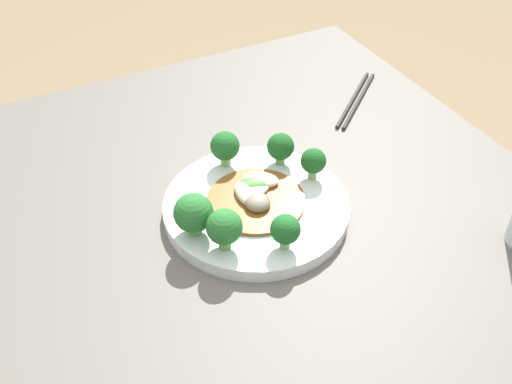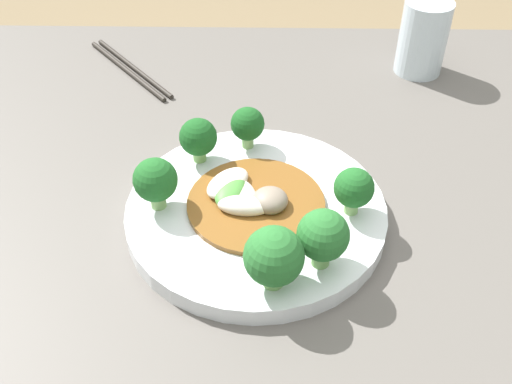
# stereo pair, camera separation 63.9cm
# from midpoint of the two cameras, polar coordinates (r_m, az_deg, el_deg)

# --- Properties ---
(table) EXTENTS (1.08, 0.86, 0.72)m
(table) POSITION_cam_midpoint_polar(r_m,az_deg,el_deg) (1.03, -15.40, -22.17)
(table) COLOR #5B5651
(table) RESTS_ON ground_plane
(plate) EXTENTS (0.28, 0.28, 0.02)m
(plate) POSITION_cam_midpoint_polar(r_m,az_deg,el_deg) (0.73, -24.64, -10.67)
(plate) COLOR silver
(plate) RESTS_ON table
(broccoli_east) EXTENTS (0.04, 0.04, 0.06)m
(broccoli_east) POSITION_cam_midpoint_polar(r_m,az_deg,el_deg) (0.66, -17.73, -9.52)
(broccoli_east) COLOR #89B76B
(broccoli_east) RESTS_ON plate
(broccoli_northwest) EXTENTS (0.04, 0.04, 0.06)m
(broccoli_northwest) POSITION_cam_midpoint_polar(r_m,az_deg,el_deg) (0.78, -28.14, -3.67)
(broccoli_northwest) COLOR #7AAD5B
(broccoli_northwest) RESTS_ON plate
(broccoli_south) EXTENTS (0.06, 0.06, 0.07)m
(broccoli_south) POSITION_cam_midpoint_polar(r_m,az_deg,el_deg) (0.63, -27.64, -15.70)
(broccoli_south) COLOR #70A356
(broccoli_south) RESTS_ON plate
(broccoli_southeast) EXTENTS (0.05, 0.05, 0.06)m
(broccoli_southeast) POSITION_cam_midpoint_polar(r_m,az_deg,el_deg) (0.62, -22.91, -14.23)
(broccoli_southeast) COLOR #70A356
(broccoli_southeast) RESTS_ON plate
(broccoli_west) EXTENTS (0.05, 0.05, 0.06)m
(broccoli_west) POSITION_cam_midpoint_polar(r_m,az_deg,el_deg) (0.75, -33.07, -7.71)
(broccoli_west) COLOR #89B76B
(broccoli_west) RESTS_ON plate
(broccoli_north) EXTENTS (0.04, 0.04, 0.05)m
(broccoli_north) POSITION_cam_midpoint_polar(r_m,az_deg,el_deg) (0.77, -23.72, -2.41)
(broccoli_north) COLOR #89B76B
(broccoli_north) RESTS_ON plate
(stirfry_center) EXTENTS (0.15, 0.15, 0.02)m
(stirfry_center) POSITION_cam_midpoint_polar(r_m,az_deg,el_deg) (0.72, -25.48, -9.56)
(stirfry_center) COLOR brown
(stirfry_center) RESTS_ON plate
(drinking_glass) EXTENTS (0.07, 0.07, 0.11)m
(drinking_glass) POSITION_cam_midpoint_polar(r_m,az_deg,el_deg) (0.87, -3.71, 7.39)
(drinking_glass) COLOR silver
(drinking_glass) RESTS_ON table
(chopsticks) EXTENTS (0.15, 0.17, 0.01)m
(chopsticks) POSITION_cam_midpoint_polar(r_m,az_deg,el_deg) (1.02, -28.59, 4.12)
(chopsticks) COLOR #2D2823
(chopsticks) RESTS_ON table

